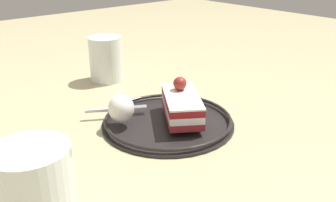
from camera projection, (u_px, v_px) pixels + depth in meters
name	position (u px, v px, depth m)	size (l,w,h in m)	color
ground_plane	(175.00, 128.00, 0.64)	(2.40, 2.40, 0.00)	tan
dessert_plate	(168.00, 121.00, 0.65)	(0.23, 0.23, 0.01)	black
cake_slice	(182.00, 105.00, 0.65)	(0.12, 0.14, 0.06)	maroon
whipped_cream_dollop	(121.00, 108.00, 0.62)	(0.04, 0.04, 0.05)	white
fork	(118.00, 109.00, 0.67)	(0.10, 0.07, 0.00)	silver
drink_glass_near	(106.00, 62.00, 0.85)	(0.08, 0.08, 0.10)	white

